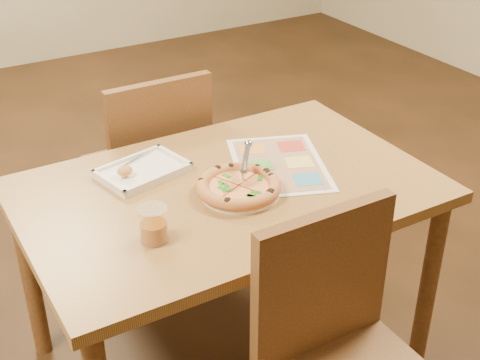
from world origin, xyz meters
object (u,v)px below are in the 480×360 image
dining_table (227,208)px  appetizer_tray (142,172)px  pizza_cutter (245,162)px  pizza (239,186)px  plate (240,192)px  menu (279,164)px  chair_near (340,336)px  chair_far (153,153)px  glass_tumbler (154,226)px

dining_table → appetizer_tray: 0.31m
pizza_cutter → pizza: bearing=165.5°
plate → menu: (0.21, 0.10, -0.00)m
chair_near → chair_far: bearing=90.0°
dining_table → menu: menu is taller
pizza_cutter → chair_far: bearing=42.9°
chair_far → glass_tumbler: size_ratio=4.46×
chair_near → pizza_cutter: size_ratio=3.70×
chair_far → plate: bearing=90.8°
chair_near → chair_far: size_ratio=1.00×
pizza_cutter → appetizer_tray: (-0.26, 0.23, -0.07)m
pizza → pizza_cutter: 0.08m
pizza → menu: bearing=24.0°
chair_far → appetizer_tray: size_ratio=1.52×
chair_near → pizza_cutter: bearing=85.0°
plate → pizza_cutter: (0.04, 0.04, 0.08)m
dining_table → pizza: 0.13m
pizza_cutter → chair_near: bearing=-146.7°
chair_far → plate: size_ratio=1.90×
chair_near → chair_far: same height
chair_far → plate: (0.01, -0.67, 0.16)m
chair_near → pizza: 0.57m
dining_table → plate: (0.01, -0.06, 0.09)m
chair_near → pizza: bearing=89.3°
pizza_cutter → glass_tumbler: pizza_cutter is taller
pizza → glass_tumbler: 0.35m
plate → dining_table: bearing=98.2°
appetizer_tray → glass_tumbler: bearing=-107.8°
pizza_cutter → dining_table: bearing=99.0°
dining_table → chair_near: 0.61m
dining_table → pizza: bearing=-84.1°
chair_far → pizza_cutter: size_ratio=3.70×
pizza_cutter → menu: bearing=-31.7°
chair_far → glass_tumbler: 0.85m
chair_far → appetizer_tray: bearing=62.5°
appetizer_tray → menu: size_ratio=0.74×
glass_tumbler → pizza_cutter: bearing=19.5°
appetizer_tray → menu: appetizer_tray is taller
appetizer_tray → plate: bearing=-51.4°
chair_far → glass_tumbler: bearing=67.0°
appetizer_tray → pizza: bearing=-51.5°
chair_near → pizza: size_ratio=1.77×
plate → glass_tumbler: glass_tumbler is taller
dining_table → appetizer_tray: (-0.21, 0.21, 0.10)m
pizza_cutter → appetizer_tray: 0.35m
plate → appetizer_tray: (-0.22, 0.27, 0.00)m
pizza → menu: 0.23m
plate → pizza_cutter: 0.09m
plate → menu: size_ratio=0.59×
chair_near → plate: chair_near is taller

